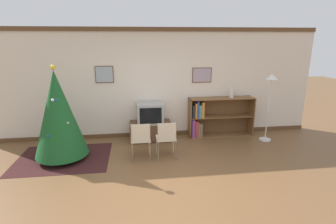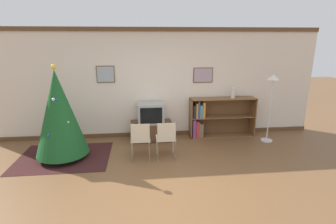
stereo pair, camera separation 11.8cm
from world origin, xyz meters
name	(u,v)px [view 1 (the left image)]	position (x,y,z in m)	size (l,w,h in m)	color
ground_plane	(165,188)	(0.00, 0.00, 0.00)	(24.00, 24.00, 0.00)	brown
wall_back	(153,84)	(0.00, 2.54, 1.35)	(8.26, 0.11, 2.70)	silver
area_rug	(64,158)	(-2.00, 1.39, 0.00)	(1.90, 1.47, 0.01)	#381919
christmas_tree	(58,114)	(-2.00, 1.39, 0.98)	(1.06, 1.06, 1.95)	maroon
tv_console	(150,131)	(-0.11, 2.21, 0.23)	(1.00, 0.53, 0.45)	#412A1A
television	(150,113)	(-0.11, 2.21, 0.70)	(0.63, 0.50, 0.49)	#9E9E99
folding_chair_left	(141,139)	(-0.37, 1.10, 0.47)	(0.40, 0.40, 0.82)	beige
folding_chair_right	(166,138)	(0.16, 1.10, 0.47)	(0.40, 0.40, 0.82)	beige
bookshelf	(210,117)	(1.44, 2.31, 0.50)	(1.66, 0.36, 1.00)	brown
vase	(232,92)	(1.96, 2.30, 1.13)	(0.10, 0.10, 0.26)	silver
standing_lamp	(270,90)	(2.73, 1.83, 1.26)	(0.28, 0.28, 1.64)	silver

